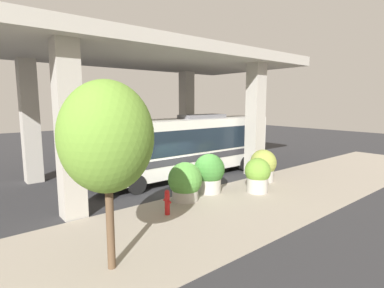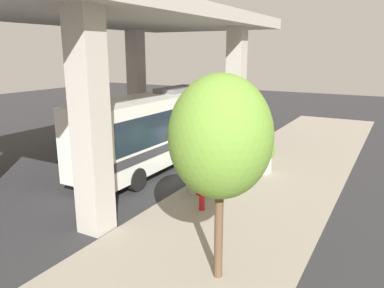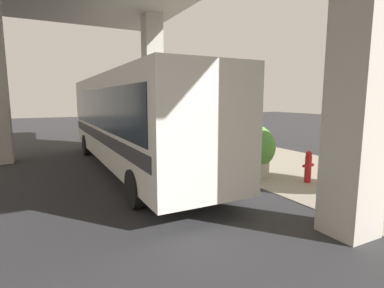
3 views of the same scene
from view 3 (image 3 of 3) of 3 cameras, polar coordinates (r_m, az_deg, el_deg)
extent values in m
plane|color=#2D2D30|center=(11.53, 5.11, -5.26)|extent=(80.00, 80.00, 0.00)
cube|color=gray|center=(13.35, 16.05, -3.61)|extent=(6.00, 40.00, 0.02)
cube|color=#ADA89E|center=(16.14, -7.46, 11.20)|extent=(0.90, 0.90, 7.02)
cube|color=#ADA89E|center=(6.72, 29.53, 13.95)|extent=(0.90, 0.90, 7.02)
cube|color=silver|center=(11.92, -11.30, 4.93)|extent=(2.60, 12.14, 3.15)
cube|color=#19232D|center=(11.90, -11.35, 6.74)|extent=(2.64, 11.17, 1.39)
cube|color=#333338|center=(11.98, -11.21, 1.91)|extent=(2.64, 11.53, 0.38)
cube|color=slate|center=(13.10, -13.05, 12.62)|extent=(1.30, 3.04, 0.24)
cylinder|color=black|center=(8.79, 4.71, -6.31)|extent=(0.28, 1.00, 1.00)
cylinder|color=black|center=(7.81, -10.84, -8.35)|extent=(0.28, 1.00, 1.00)
cylinder|color=black|center=(16.19, -10.91, 0.43)|extent=(0.28, 1.00, 1.00)
cylinder|color=black|center=(15.68, -19.49, -0.17)|extent=(0.28, 1.00, 1.00)
cylinder|color=#B21919|center=(10.60, 21.22, -4.54)|extent=(0.21, 0.21, 0.91)
sphere|color=#B21919|center=(10.50, 21.37, -1.78)|extent=(0.20, 0.20, 0.20)
cylinder|color=#B21919|center=(10.69, 21.82, -3.71)|extent=(0.13, 0.10, 0.10)
cylinder|color=#B21919|center=(10.46, 20.68, -3.92)|extent=(0.13, 0.10, 0.10)
cylinder|color=#ADA89E|center=(11.17, 11.37, -4.30)|extent=(1.23, 1.23, 0.59)
sphere|color=#4C8C38|center=(11.03, 11.48, -0.54)|extent=(1.62, 1.62, 1.62)
sphere|color=#993F8C|center=(11.08, 10.42, -1.91)|extent=(0.43, 0.43, 0.43)
cylinder|color=#ADA89E|center=(14.85, 6.43, -0.64)|extent=(1.09, 1.09, 0.77)
sphere|color=olive|center=(14.75, 6.48, 2.24)|extent=(1.32, 1.32, 1.32)
sphere|color=orange|center=(14.79, 5.79, 1.44)|extent=(0.38, 0.38, 0.38)
cylinder|color=#ADA89E|center=(12.41, 5.39, -2.40)|extent=(1.22, 1.22, 0.79)
sphere|color=#38722D|center=(12.28, 5.45, 1.40)|extent=(1.58, 1.58, 1.58)
sphere|color=orange|center=(12.34, 4.53, 0.21)|extent=(0.43, 0.43, 0.43)
cylinder|color=#ADA89E|center=(15.99, -1.13, -0.08)|extent=(1.26, 1.26, 0.69)
sphere|color=olive|center=(15.89, -1.13, 2.66)|extent=(1.54, 1.54, 1.54)
sphere|color=orange|center=(15.97, -1.84, 1.79)|extent=(0.44, 0.44, 0.44)
camera|label=1|loc=(17.76, 63.54, 10.08)|focal=28.00mm
camera|label=2|loc=(14.82, 82.77, 12.74)|focal=35.00mm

